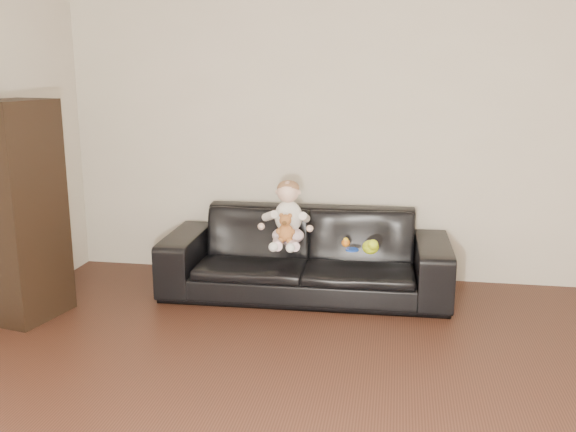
% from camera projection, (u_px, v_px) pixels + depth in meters
% --- Properties ---
extents(wall_back, '(5.00, 0.00, 5.00)m').
position_uv_depth(wall_back, '(364.00, 124.00, 5.22)').
color(wall_back, beige).
rests_on(wall_back, ground).
extents(sofa, '(2.23, 0.92, 0.65)m').
position_uv_depth(sofa, '(306.00, 253.00, 5.03)').
color(sofa, black).
rests_on(sofa, floor).
extents(cabinet, '(0.48, 0.59, 1.54)m').
position_uv_depth(cabinet, '(21.00, 212.00, 4.46)').
color(cabinet, black).
rests_on(cabinet, floor).
extents(shelf_item, '(0.23, 0.28, 0.28)m').
position_uv_depth(shelf_item, '(19.00, 162.00, 4.38)').
color(shelf_item, silver).
rests_on(shelf_item, cabinet).
extents(baby, '(0.38, 0.45, 0.49)m').
position_uv_depth(baby, '(288.00, 217.00, 4.86)').
color(baby, '#FCD4DF').
rests_on(baby, sofa).
extents(teddy_bear, '(0.14, 0.14, 0.22)m').
position_uv_depth(teddy_bear, '(286.00, 228.00, 4.73)').
color(teddy_bear, '#A3612E').
rests_on(teddy_bear, sofa).
extents(toy_green, '(0.12, 0.15, 0.10)m').
position_uv_depth(toy_green, '(370.00, 247.00, 4.65)').
color(toy_green, '#B2D318').
rests_on(toy_green, sofa).
extents(toy_rattle, '(0.06, 0.06, 0.06)m').
position_uv_depth(toy_rattle, '(346.00, 243.00, 4.84)').
color(toy_rattle, orange).
rests_on(toy_rattle, sofa).
extents(toy_blue_disc, '(0.12, 0.12, 0.01)m').
position_uv_depth(toy_blue_disc, '(352.00, 250.00, 4.75)').
color(toy_blue_disc, blue).
rests_on(toy_blue_disc, sofa).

